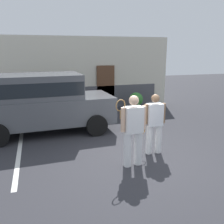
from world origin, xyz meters
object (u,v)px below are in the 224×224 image
object	(u,v)px
tennis_player_man	(133,130)
tennis_player_woman	(154,123)
parked_suv	(42,101)
potted_plant_by_porch	(136,101)

from	to	relation	value
tennis_player_man	tennis_player_woman	world-z (taller)	tennis_player_man
parked_suv	tennis_player_woman	bearing A→B (deg)	-46.59
parked_suv	tennis_player_woman	size ratio (longest dim) A/B	2.78
tennis_player_man	potted_plant_by_porch	bearing A→B (deg)	-117.19
parked_suv	potted_plant_by_porch	bearing A→B (deg)	23.57
parked_suv	tennis_player_man	size ratio (longest dim) A/B	2.61
tennis_player_woman	potted_plant_by_porch	xyz separation A→B (m)	(1.50, 4.91, -0.38)
tennis_player_man	tennis_player_woman	bearing A→B (deg)	-150.94
potted_plant_by_porch	parked_suv	bearing A→B (deg)	-154.25
parked_suv	tennis_player_man	world-z (taller)	parked_suv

